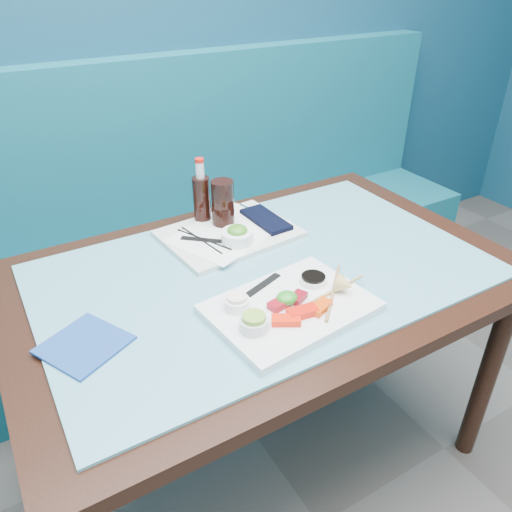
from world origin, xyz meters
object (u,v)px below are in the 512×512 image
dining_table (264,295)px  sashimi_plate (290,308)px  serving_tray (229,234)px  booth_bench (165,254)px  blue_napkin (84,345)px  seaweed_bowl (238,237)px  cola_glass (223,203)px  cola_bottle_body (202,201)px

dining_table → sashimi_plate: (-0.05, -0.20, 0.10)m
dining_table → serving_tray: 0.24m
booth_bench → blue_napkin: booth_bench is taller
sashimi_plate → seaweed_bowl: 0.35m
dining_table → sashimi_plate: size_ratio=3.61×
cola_glass → cola_bottle_body: (-0.04, 0.07, -0.01)m
cola_bottle_body → blue_napkin: bearing=-140.2°
booth_bench → blue_napkin: (-0.52, -0.91, 0.39)m
booth_bench → cola_glass: size_ratio=20.51×
booth_bench → cola_bottle_body: bearing=-93.2°
serving_tray → cola_glass: size_ratio=2.70×
serving_tray → cola_bottle_body: bearing=99.5°
seaweed_bowl → cola_bottle_body: cola_bottle_body is taller
cola_bottle_body → blue_napkin: 0.64m
serving_tray → cola_bottle_body: size_ratio=2.50×
sashimi_plate → seaweed_bowl: seaweed_bowl is taller
blue_napkin → cola_bottle_body: bearing=39.8°
booth_bench → seaweed_bowl: (-0.01, -0.69, 0.42)m
booth_bench → cola_glass: bearing=-88.5°
booth_bench → cola_bottle_body: 0.68m
cola_glass → cola_bottle_body: size_ratio=0.93×
serving_tray → cola_glass: (0.01, 0.05, 0.08)m
booth_bench → cola_glass: (0.01, -0.56, 0.47)m
booth_bench → seaweed_bowl: bearing=-90.5°
sashimi_plate → blue_napkin: 0.49m
sashimi_plate → blue_napkin: sashimi_plate is taller
blue_napkin → serving_tray: bearing=28.9°
serving_tray → cola_bottle_body: (-0.03, 0.12, 0.07)m
cola_glass → cola_bottle_body: cola_glass is taller
blue_napkin → cola_glass: bearing=32.8°
cola_bottle_body → cola_glass: bearing=-57.2°
booth_bench → sashimi_plate: bearing=-92.5°
dining_table → cola_glass: 0.33m
serving_tray → sashimi_plate: bearing=-102.2°
serving_tray → cola_glass: 0.10m
cola_glass → booth_bench: bearing=91.5°
sashimi_plate → cola_glass: (0.06, 0.47, 0.08)m
sashimi_plate → serving_tray: (0.05, 0.42, -0.00)m
dining_table → cola_glass: bearing=87.0°
seaweed_bowl → blue_napkin: seaweed_bowl is taller
seaweed_bowl → blue_napkin: 0.56m
seaweed_bowl → cola_bottle_body: 0.20m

